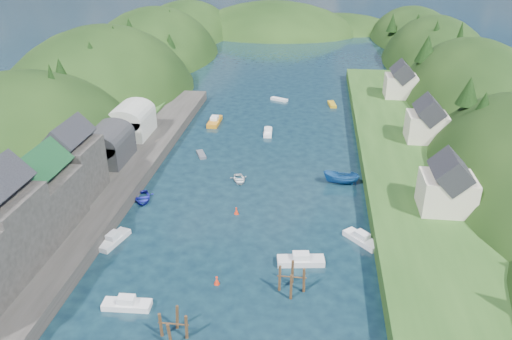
# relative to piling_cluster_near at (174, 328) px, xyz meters

# --- Properties ---
(ground) EXTENTS (600.00, 600.00, 0.00)m
(ground) POSITION_rel_piling_cluster_near_xyz_m (4.46, 53.81, -1.20)
(ground) COLOR black
(ground) RESTS_ON ground
(hillside_left) EXTENTS (44.00, 245.56, 52.00)m
(hillside_left) POSITION_rel_piling_cluster_near_xyz_m (-40.54, 78.81, -9.24)
(hillside_left) COLOR black
(hillside_left) RESTS_ON ground
(hillside_right) EXTENTS (36.00, 245.56, 48.00)m
(hillside_right) POSITION_rel_piling_cluster_near_xyz_m (49.46, 78.81, -8.62)
(hillside_right) COLOR black
(hillside_right) RESTS_ON ground
(far_hills) EXTENTS (103.00, 68.00, 44.00)m
(far_hills) POSITION_rel_piling_cluster_near_xyz_m (5.67, 177.81, -12.01)
(far_hills) COLOR black
(far_hills) RESTS_ON ground
(hill_trees) EXTENTS (92.43, 149.59, 12.34)m
(hill_trees) POSITION_rel_piling_cluster_near_xyz_m (4.88, 68.93, 9.94)
(hill_trees) COLOR black
(hill_trees) RESTS_ON ground
(quay_left) EXTENTS (12.00, 110.00, 2.00)m
(quay_left) POSITION_rel_piling_cluster_near_xyz_m (-19.54, 23.81, -0.20)
(quay_left) COLOR #2D2B28
(quay_left) RESTS_ON ground
(terrace_left_grass) EXTENTS (12.00, 110.00, 2.50)m
(terrace_left_grass) POSITION_rel_piling_cluster_near_xyz_m (-26.54, 23.81, 0.05)
(terrace_left_grass) COLOR #234719
(terrace_left_grass) RESTS_ON ground
(quayside_buildings) EXTENTS (8.00, 35.84, 12.90)m
(quayside_buildings) POSITION_rel_piling_cluster_near_xyz_m (-21.54, 10.20, 5.88)
(quayside_buildings) COLOR #2D2B28
(quayside_buildings) RESTS_ON quay_left
(boat_sheds) EXTENTS (7.00, 21.00, 7.50)m
(boat_sheds) POSITION_rel_piling_cluster_near_xyz_m (-21.54, 42.81, 4.07)
(boat_sheds) COLOR #2D2D30
(boat_sheds) RESTS_ON quay_left
(terrace_right) EXTENTS (16.00, 120.00, 2.40)m
(terrace_right) POSITION_rel_piling_cluster_near_xyz_m (29.46, 43.81, -0.00)
(terrace_right) COLOR #234719
(terrace_right) RESTS_ON ground
(right_bank_cottages) EXTENTS (9.00, 59.24, 8.41)m
(right_bank_cottages) POSITION_rel_piling_cluster_near_xyz_m (32.46, 52.14, 4.64)
(right_bank_cottages) COLOR beige
(right_bank_cottages) RESTS_ON terrace_right
(piling_cluster_near) EXTENTS (3.16, 2.96, 3.55)m
(piling_cluster_near) POSITION_rel_piling_cluster_near_xyz_m (0.00, 0.00, 0.00)
(piling_cluster_near) COLOR #382314
(piling_cluster_near) RESTS_ON ground
(piling_cluster_far) EXTENTS (3.31, 3.08, 3.84)m
(piling_cluster_far) POSITION_rel_piling_cluster_near_xyz_m (11.37, 8.72, 0.15)
(piling_cluster_far) COLOR #382314
(piling_cluster_far) RESTS_ON ground
(channel_buoy_near) EXTENTS (0.70, 0.70, 1.10)m
(channel_buoy_near) POSITION_rel_piling_cluster_near_xyz_m (2.65, 8.86, -0.73)
(channel_buoy_near) COLOR red
(channel_buoy_near) RESTS_ON ground
(channel_buoy_far) EXTENTS (0.70, 0.70, 1.10)m
(channel_buoy_far) POSITION_rel_piling_cluster_near_xyz_m (2.40, 25.01, -0.73)
(channel_buoy_far) COLOR red
(channel_buoy_far) RESTS_ON ground
(moored_boats) EXTENTS (37.50, 96.25, 2.26)m
(moored_boats) POSITION_rel_piling_cluster_near_xyz_m (1.34, 26.26, -0.57)
(moored_boats) COLOR #194E8D
(moored_boats) RESTS_ON ground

